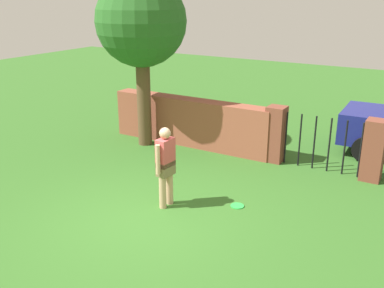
{
  "coord_description": "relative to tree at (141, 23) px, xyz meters",
  "views": [
    {
      "loc": [
        4.51,
        -5.85,
        4.04
      ],
      "look_at": [
        -0.0,
        1.69,
        1.0
      ],
      "focal_mm": 41.43,
      "sensor_mm": 36.0,
      "label": 1
    }
  ],
  "objects": [
    {
      "name": "fence_gate",
      "position": [
        4.71,
        0.6,
        -2.56
      ],
      "size": [
        2.73,
        0.44,
        1.4
      ],
      "color": "brown",
      "rests_on": "ground"
    },
    {
      "name": "brick_wall",
      "position": [
        1.12,
        0.6,
        -2.61
      ],
      "size": [
        4.69,
        0.5,
        1.29
      ],
      "primitive_type": "cube",
      "color": "brown",
      "rests_on": "ground"
    },
    {
      "name": "frisbee_green",
      "position": [
        3.85,
        -2.14,
        -3.25
      ],
      "size": [
        0.27,
        0.27,
        0.02
      ],
      "primitive_type": "cylinder",
      "color": "green",
      "rests_on": "ground"
    },
    {
      "name": "ground_plane",
      "position": [
        2.62,
        -3.53,
        -3.26
      ],
      "size": [
        40.0,
        40.0,
        0.0
      ],
      "primitive_type": "plane",
      "color": "#336623"
    },
    {
      "name": "person",
      "position": [
        2.62,
        -2.83,
        -2.36
      ],
      "size": [
        0.25,
        0.54,
        1.62
      ],
      "rotation": [
        0.0,
        0.0,
        -1.65
      ],
      "color": "tan",
      "rests_on": "ground"
    },
    {
      "name": "tree",
      "position": [
        0.0,
        0.0,
        0.0
      ],
      "size": [
        2.35,
        2.35,
        4.49
      ],
      "color": "brown",
      "rests_on": "ground"
    }
  ]
}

